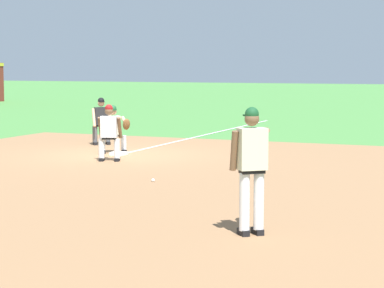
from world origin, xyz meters
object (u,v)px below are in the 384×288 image
at_px(first_baseman, 114,127).
at_px(umpire, 101,119).
at_px(pitcher, 252,163).
at_px(first_base_bag, 119,154).
at_px(baseball, 153,180).
at_px(baserunner, 109,131).

height_order(first_baseman, umpire, umpire).
distance_m(first_baseman, umpire, 2.32).
bearing_deg(pitcher, first_baseman, 39.51).
bearing_deg(first_base_bag, pitcher, -140.66).
height_order(first_base_bag, baseball, first_base_bag).
bearing_deg(umpire, pitcher, -140.67).
distance_m(pitcher, first_baseman, 10.52).
distance_m(first_baseman, baserunner, 1.75).
xyz_separation_m(first_base_bag, baseball, (-3.89, -2.92, -0.01)).
distance_m(first_base_bag, pitcher, 10.11).
bearing_deg(baserunner, baseball, -136.37).
xyz_separation_m(first_baseman, baserunner, (-1.59, -0.72, 0.06)).
bearing_deg(umpire, first_baseman, -141.53).
relative_size(first_base_bag, first_baseman, 0.28).
height_order(first_baseman, baserunner, baserunner).
relative_size(first_base_bag, baseball, 5.14).
relative_size(first_base_bag, baserunner, 0.26).
relative_size(first_baseman, umpire, 0.92).
height_order(pitcher, first_baseman, pitcher).
bearing_deg(umpire, baserunner, -147.54).
xyz_separation_m(pitcher, umpire, (9.93, 8.13, -0.27)).
relative_size(pitcher, baserunner, 1.27).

